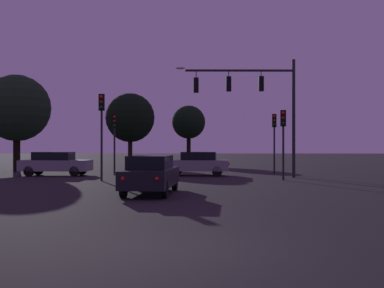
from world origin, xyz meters
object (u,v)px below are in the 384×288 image
tree_behind_sign (17,108)px  tree_left_far (189,122)px  car_crossing_right (197,163)px  traffic_signal_mast_arm (256,95)px  traffic_light_median (274,131)px  tree_center_horizon (130,118)px  traffic_light_corner_left (114,132)px  car_nearside_lane (151,174)px  traffic_light_corner_right (283,130)px  traffic_light_far_side (102,120)px  car_crossing_left (55,163)px

tree_behind_sign → tree_left_far: 18.15m
car_crossing_right → tree_left_far: bearing=93.4°
traffic_signal_mast_arm → tree_left_far: traffic_signal_mast_arm is taller
traffic_light_median → tree_center_horizon: (-11.57, 10.81, 1.58)m
traffic_light_corner_left → car_crossing_right: (5.40, -0.45, -2.02)m
car_crossing_right → tree_behind_sign: (-13.48, 4.56, 3.91)m
traffic_light_corner_left → car_nearside_lane: (3.69, -11.84, -2.02)m
traffic_light_corner_left → traffic_light_corner_right: size_ratio=1.02×
traffic_light_far_side → car_nearside_lane: 8.01m
car_nearside_lane → car_crossing_left: 13.32m
car_nearside_lane → tree_left_far: tree_left_far is taller
tree_behind_sign → tree_center_horizon: (7.16, 8.44, -0.22)m
traffic_light_median → tree_left_far: tree_left_far is taller
tree_center_horizon → traffic_light_corner_right: bearing=-56.7°
traffic_light_median → tree_left_far: size_ratio=0.68×
traffic_light_corner_left → tree_left_far: tree_left_far is taller
traffic_signal_mast_arm → traffic_light_corner_right: (1.25, -2.25, -2.19)m
car_nearside_lane → car_crossing_right: bearing=81.5°
traffic_light_corner_right → traffic_light_median: traffic_light_median is taller
traffic_light_corner_left → traffic_light_median: 10.79m
car_nearside_lane → car_crossing_left: bearing=123.4°
traffic_signal_mast_arm → tree_center_horizon: size_ratio=1.07×
traffic_light_corner_right → car_nearside_lane: bearing=-131.0°
tree_left_far → car_crossing_right: bearing=-86.6°
traffic_signal_mast_arm → car_nearside_lane: traffic_signal_mast_arm is taller
traffic_light_corner_right → traffic_light_far_side: size_ratio=0.82×
traffic_light_median → car_crossing_right: bearing=-157.3°
car_crossing_right → traffic_light_corner_right: bearing=-39.2°
traffic_light_median → traffic_light_corner_left: bearing=-170.7°
traffic_light_corner_left → tree_behind_sign: (-8.08, 4.11, 1.89)m
traffic_signal_mast_arm → traffic_light_corner_left: (-8.95, 2.11, -2.14)m
traffic_light_median → car_nearside_lane: (-6.97, -13.59, -2.11)m
traffic_light_median → car_nearside_lane: bearing=-117.1°
traffic_signal_mast_arm → car_crossing_left: 13.33m
traffic_signal_mast_arm → traffic_light_far_side: bearing=-161.2°
traffic_signal_mast_arm → car_crossing_right: size_ratio=1.70×
traffic_signal_mast_arm → tree_behind_sign: (-17.02, 6.22, -0.25)m
traffic_light_corner_right → tree_left_far: tree_left_far is taller
traffic_light_corner_right → car_crossing_right: bearing=140.8°
traffic_light_corner_left → car_nearside_lane: bearing=-72.7°
tree_left_far → tree_center_horizon: bearing=-137.7°
car_nearside_lane → tree_left_far: 29.40m
car_crossing_left → tree_behind_sign: 7.64m
tree_behind_sign → car_crossing_left: bearing=-47.5°
traffic_light_far_side → tree_left_far: tree_left_far is taller
traffic_light_far_side → tree_left_far: (4.09, 22.40, 0.97)m
traffic_light_corner_left → tree_left_far: size_ratio=0.65×
traffic_light_corner_left → tree_behind_sign: bearing=153.0°
car_crossing_left → tree_center_horizon: bearing=78.4°
tree_center_horizon → car_crossing_right: bearing=-64.1°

